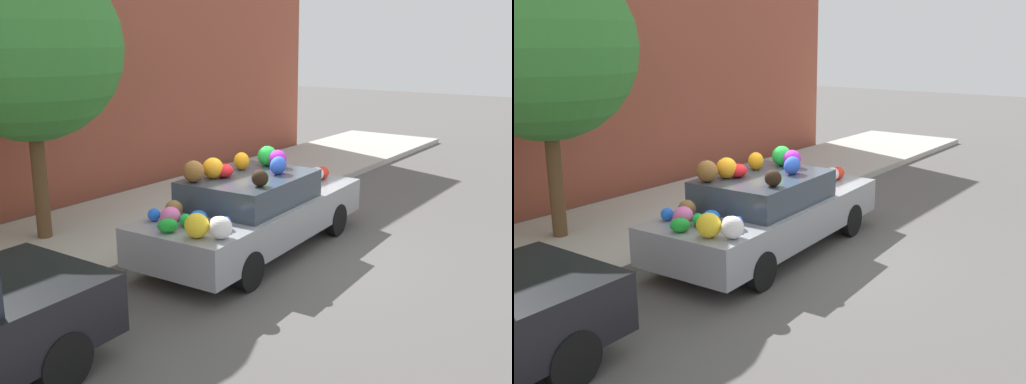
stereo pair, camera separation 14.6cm
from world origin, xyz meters
The scene contains 6 objects.
ground_plane centered at (0.00, 0.00, 0.00)m, with size 60.00×60.00×0.00m, color #565451.
sidewalk_curb centered at (0.00, 2.70, 0.07)m, with size 24.00×3.20×0.15m.
building_facade centered at (-0.12, 4.93, 3.19)m, with size 18.00×1.20×6.47m.
street_tree centered at (-1.87, 3.08, 3.27)m, with size 2.99×2.99×4.62m.
fire_hydrant centered at (1.61, 1.79, 0.49)m, with size 0.20×0.20×0.70m.
art_car centered at (-0.07, 0.01, 0.71)m, with size 4.68×1.96×1.64m.
Camera 2 is at (-7.54, -5.56, 3.42)m, focal length 42.00 mm.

